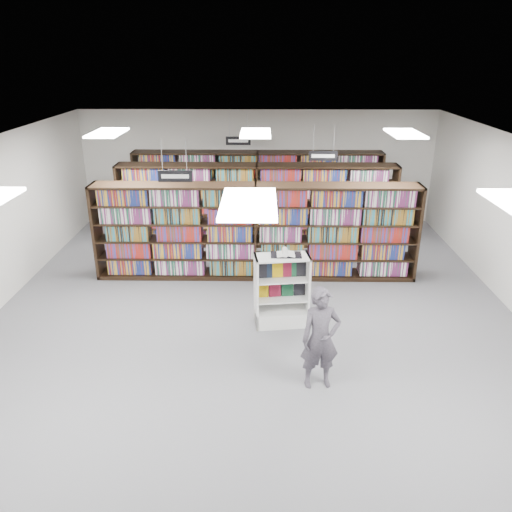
{
  "coord_description": "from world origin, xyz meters",
  "views": [
    {
      "loc": [
        0.15,
        -8.22,
        4.7
      ],
      "look_at": [
        0.03,
        0.5,
        1.1
      ],
      "focal_mm": 35.0,
      "sensor_mm": 36.0,
      "label": 1
    }
  ],
  "objects_px": {
    "bookshelf_row_near": "(256,232)",
    "endcap_display": "(281,300)",
    "open_book": "(286,253)",
    "shopper": "(320,339)"
  },
  "relations": [
    {
      "from": "bookshelf_row_near",
      "to": "open_book",
      "type": "distance_m",
      "value": 2.17
    },
    {
      "from": "endcap_display",
      "to": "open_book",
      "type": "relative_size",
      "value": 2.51
    },
    {
      "from": "endcap_display",
      "to": "shopper",
      "type": "distance_m",
      "value": 1.96
    },
    {
      "from": "bookshelf_row_near",
      "to": "open_book",
      "type": "bearing_deg",
      "value": -74.86
    },
    {
      "from": "bookshelf_row_near",
      "to": "open_book",
      "type": "xyz_separation_m",
      "value": [
        0.56,
        -2.07,
        0.34
      ]
    },
    {
      "from": "bookshelf_row_near",
      "to": "shopper",
      "type": "xyz_separation_m",
      "value": [
        1.01,
        -3.94,
        -0.25
      ]
    },
    {
      "from": "endcap_display",
      "to": "open_book",
      "type": "bearing_deg",
      "value": -1.45
    },
    {
      "from": "bookshelf_row_near",
      "to": "endcap_display",
      "type": "relative_size",
      "value": 5.16
    },
    {
      "from": "bookshelf_row_near",
      "to": "endcap_display",
      "type": "xyz_separation_m",
      "value": [
        0.5,
        -2.08,
        -0.58
      ]
    },
    {
      "from": "endcap_display",
      "to": "shopper",
      "type": "xyz_separation_m",
      "value": [
        0.51,
        -1.86,
        0.33
      ]
    }
  ]
}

